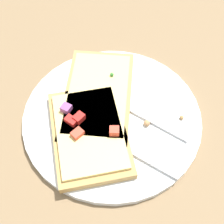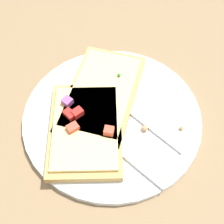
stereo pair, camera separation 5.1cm
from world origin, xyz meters
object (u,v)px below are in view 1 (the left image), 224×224
(plate, at_px, (112,117))
(fork, at_px, (128,107))
(pizza_slice_corner, at_px, (88,131))
(pizza_slice_main, at_px, (98,95))
(knife, at_px, (124,145))

(plate, distance_m, fork, 0.03)
(pizza_slice_corner, bearing_deg, fork, 117.36)
(pizza_slice_main, distance_m, pizza_slice_corner, 0.07)
(plate, distance_m, pizza_slice_main, 0.04)
(knife, distance_m, pizza_slice_corner, 0.06)
(knife, distance_m, pizza_slice_main, 0.10)
(knife, relative_size, pizza_slice_corner, 1.10)
(knife, bearing_deg, plate, -39.26)
(plate, bearing_deg, pizza_slice_corner, 176.41)
(fork, xyz_separation_m, pizza_slice_main, (-0.02, 0.05, 0.01))
(plate, height_order, knife, knife)
(plate, xyz_separation_m, fork, (0.03, -0.01, 0.01))
(plate, distance_m, pizza_slice_corner, 0.06)
(plate, relative_size, knife, 1.31)
(pizza_slice_main, height_order, pizza_slice_corner, same)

